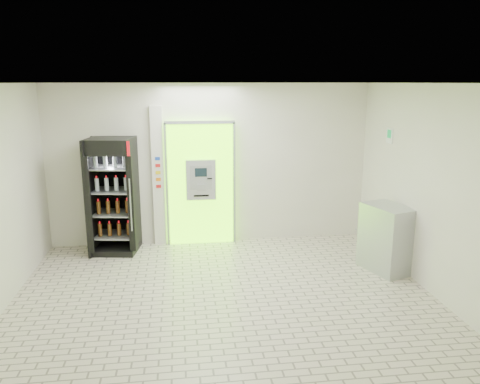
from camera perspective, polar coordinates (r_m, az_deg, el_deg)
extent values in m
plane|color=beige|center=(6.89, -1.91, -12.66)|extent=(6.00, 6.00, 0.00)
plane|color=silver|center=(8.82, -3.58, 3.37)|extent=(6.00, 0.00, 6.00)
plane|color=silver|center=(4.01, 1.48, -8.88)|extent=(6.00, 0.00, 6.00)
plane|color=silver|center=(7.30, 22.14, 0.31)|extent=(0.00, 5.00, 5.00)
plane|color=white|center=(6.20, -2.13, 13.14)|extent=(6.00, 6.00, 0.00)
cube|color=#6EF408|center=(8.81, -4.82, 1.01)|extent=(1.20, 0.12, 2.30)
cube|color=gray|center=(8.57, -4.94, 8.45)|extent=(1.28, 0.04, 0.06)
cube|color=gray|center=(8.74, -8.92, 0.79)|extent=(0.04, 0.04, 2.30)
cube|color=gray|center=(8.79, -0.69, 1.03)|extent=(0.04, 0.04, 2.30)
cube|color=black|center=(8.92, -4.08, -3.12)|extent=(0.62, 0.01, 0.67)
cube|color=black|center=(8.61, -7.18, 6.27)|extent=(0.22, 0.01, 0.18)
cube|color=#A7A9AF|center=(8.68, -4.79, 1.50)|extent=(0.55, 0.12, 0.75)
cube|color=black|center=(8.59, -4.79, 2.40)|extent=(0.22, 0.01, 0.16)
cube|color=gray|center=(8.65, -4.76, 0.57)|extent=(0.16, 0.01, 0.12)
cube|color=black|center=(8.62, -3.71, 1.64)|extent=(0.09, 0.01, 0.02)
cube|color=black|center=(8.68, -4.74, -0.46)|extent=(0.28, 0.01, 0.03)
cube|color=silver|center=(8.80, -9.92, 1.84)|extent=(0.22, 0.10, 2.60)
cube|color=#193FB2|center=(8.68, -10.03, 4.03)|extent=(0.09, 0.01, 0.06)
cube|color=red|center=(8.71, -9.99, 3.19)|extent=(0.09, 0.01, 0.06)
cube|color=yellow|center=(8.73, -9.96, 2.35)|extent=(0.09, 0.01, 0.06)
cube|color=orange|center=(8.75, -9.93, 1.51)|extent=(0.09, 0.01, 0.06)
cube|color=red|center=(8.78, -9.89, 0.68)|extent=(0.09, 0.01, 0.06)
cube|color=black|center=(8.63, -15.21, -0.47)|extent=(0.87, 0.81, 2.07)
cube|color=black|center=(8.94, -14.95, 0.02)|extent=(0.77, 0.17, 2.07)
cube|color=#BA0910|center=(8.12, -15.91, 5.12)|extent=(0.75, 0.12, 0.25)
cube|color=white|center=(8.12, -15.91, 5.11)|extent=(0.43, 0.07, 0.07)
cube|color=black|center=(8.90, -14.83, -6.62)|extent=(0.87, 0.81, 0.10)
cylinder|color=gray|center=(8.25, -13.19, -1.57)|extent=(0.03, 0.03, 0.93)
cube|color=gray|center=(8.82, -14.93, -5.04)|extent=(0.74, 0.69, 0.02)
cube|color=gray|center=(8.70, -15.09, -2.46)|extent=(0.74, 0.69, 0.02)
cube|color=gray|center=(8.60, -15.25, 0.19)|extent=(0.74, 0.69, 0.02)
cube|color=gray|center=(8.52, -15.42, 2.90)|extent=(0.74, 0.69, 0.02)
cube|color=#A7A9AF|center=(7.98, 17.48, -5.41)|extent=(0.77, 0.94, 1.09)
cube|color=gray|center=(7.85, 15.69, -5.17)|extent=(0.25, 0.76, 0.01)
cube|color=white|center=(8.42, 17.79, 6.55)|extent=(0.02, 0.22, 0.26)
cube|color=#0D9346|center=(8.41, 17.73, 6.76)|extent=(0.00, 0.14, 0.14)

